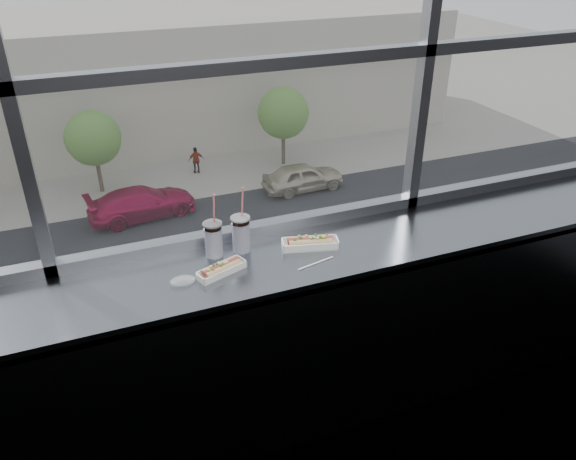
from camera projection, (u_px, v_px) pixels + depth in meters
name	position (u px, v px, depth m)	size (l,w,h in m)	color
wall_back_lower	(253.00, 316.00, 3.29)	(6.00, 6.00, 0.00)	black
counter	(267.00, 265.00, 2.82)	(6.00, 0.55, 0.06)	gray
counter_fascia	(285.00, 376.00, 2.86)	(6.00, 0.04, 1.04)	gray
hotdog_tray_left	(221.00, 269.00, 2.69)	(0.26, 0.16, 0.06)	white
hotdog_tray_right	(310.00, 242.00, 2.90)	(0.31, 0.17, 0.07)	white
soda_cup_left	(213.00, 238.00, 2.79)	(0.10, 0.10, 0.35)	white
soda_cup_right	(241.00, 232.00, 2.84)	(0.10, 0.10, 0.36)	white
loose_straw	(316.00, 263.00, 2.77)	(0.01, 0.01, 0.21)	white
wrapper	(183.00, 281.00, 2.62)	(0.11, 0.08, 0.03)	silver
plaza_ground	(83.00, 113.00, 44.22)	(120.00, 120.00, 0.00)	gray
street_asphalt	(119.00, 262.00, 25.15)	(80.00, 10.00, 0.06)	black
far_sidewalk	(102.00, 191.00, 31.64)	(80.00, 6.00, 0.04)	gray
far_building	(78.00, 79.00, 37.80)	(50.00, 14.00, 8.00)	#B0A697
car_far_c	(303.00, 172.00, 31.28)	(6.24, 2.60, 2.08)	#BFB396
car_near_e	(403.00, 235.00, 25.31)	(5.76, 2.40, 1.92)	#2D54AF
car_near_d	(340.00, 248.00, 24.29)	(5.90, 2.46, 1.97)	silver
car_far_b	(141.00, 198.00, 28.42)	(6.29, 2.62, 2.10)	#A60636
car_near_c	(169.00, 281.00, 21.83)	(6.85, 2.85, 2.28)	#AF2B1A
pedestrian_c	(196.00, 158.00, 33.44)	(0.86, 0.64, 1.93)	#66605B
tree_center	(93.00, 138.00, 30.11)	(2.99, 2.99, 4.67)	#47382B
tree_right	(283.00, 113.00, 33.57)	(3.10, 3.10, 4.85)	#47382B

